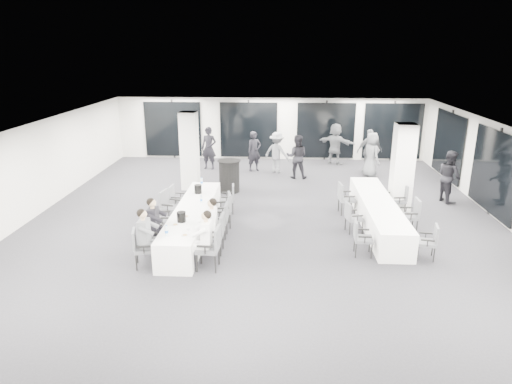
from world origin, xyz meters
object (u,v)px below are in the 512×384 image
(chair_side_left_near, at_px, (360,236))
(standing_guest_f, at_px, (335,141))
(standing_guest_g, at_px, (209,145))
(standing_guest_h, at_px, (450,173))
(chair_main_left_mid, at_px, (160,218))
(standing_guest_a, at_px, (254,149))
(chair_main_left_fourth, at_px, (169,205))
(chair_side_left_mid, at_px, (352,216))
(banquet_table_side, at_px, (378,213))
(chair_main_right_fourth, at_px, (225,208))
(chair_main_right_far, at_px, (229,197))
(standing_guest_b, at_px, (297,154))
(chair_main_right_second, at_px, (217,231))
(ice_bucket_near, at_px, (181,217))
(chair_side_right_mid, at_px, (412,213))
(standing_guest_d, at_px, (370,148))
(chair_main_left_near, at_px, (141,246))
(banquet_table_main, at_px, (192,221))
(chair_side_right_near, at_px, (430,240))
(chair_side_right_far, at_px, (399,198))
(ice_bucket_far, at_px, (198,189))
(cocktail_table, at_px, (229,176))
(chair_main_left_second, at_px, (150,232))
(chair_main_left_far, at_px, (176,197))
(chair_side_left_far, at_px, (345,196))
(chair_main_right_mid, at_px, (221,218))
(standing_guest_e, at_px, (372,152))
(standing_guest_c, at_px, (277,150))
(chair_main_right_near, at_px, (211,245))

(chair_side_left_near, distance_m, standing_guest_f, 9.34)
(standing_guest_g, bearing_deg, standing_guest_h, -12.52)
(chair_main_left_mid, bearing_deg, standing_guest_a, 155.65)
(chair_main_left_fourth, bearing_deg, chair_side_left_mid, 97.92)
(banquet_table_side, distance_m, chair_main_right_fourth, 4.42)
(chair_main_right_far, relative_size, standing_guest_b, 0.46)
(chair_main_right_second, bearing_deg, ice_bucket_near, 81.20)
(banquet_table_side, bearing_deg, chair_side_right_mid, -27.46)
(ice_bucket_near, bearing_deg, standing_guest_d, 52.08)
(chair_main_left_near, relative_size, chair_main_right_fourth, 0.94)
(banquet_table_main, relative_size, chair_main_left_fourth, 5.05)
(chair_main_left_mid, distance_m, chair_side_left_mid, 5.28)
(chair_main_right_fourth, height_order, chair_side_right_near, chair_main_right_fourth)
(chair_side_right_far, distance_m, ice_bucket_far, 6.17)
(cocktail_table, relative_size, chair_main_left_second, 1.19)
(banquet_table_side, height_order, standing_guest_h, standing_guest_h)
(chair_main_left_far, bearing_deg, chair_side_left_far, 97.70)
(chair_main_left_far, xyz_separation_m, chair_main_right_second, (1.67, -2.82, 0.08))
(chair_side_right_far, height_order, standing_guest_d, standing_guest_d)
(chair_main_right_far, bearing_deg, chair_main_right_mid, 174.17)
(chair_side_left_mid, relative_size, standing_guest_h, 0.44)
(banquet_table_main, bearing_deg, standing_guest_d, 48.45)
(banquet_table_main, relative_size, chair_main_right_far, 5.57)
(chair_main_left_fourth, xyz_separation_m, standing_guest_d, (6.87, 6.05, 0.46))
(chair_main_right_fourth, bearing_deg, standing_guest_e, -54.82)
(standing_guest_a, bearing_deg, chair_side_left_mid, -93.38)
(chair_side_right_far, bearing_deg, standing_guest_c, 32.23)
(chair_main_left_far, relative_size, ice_bucket_far, 3.42)
(chair_side_left_mid, xyz_separation_m, standing_guest_d, (1.62, 6.47, 0.53))
(banquet_table_side, bearing_deg, chair_main_right_near, -146.14)
(chair_side_left_mid, height_order, chair_side_left_far, chair_side_left_far)
(banquet_table_side, bearing_deg, chair_main_left_mid, -169.71)
(banquet_table_main, bearing_deg, standing_guest_a, 79.16)
(banquet_table_main, xyz_separation_m, chair_main_right_near, (0.84, -2.07, 0.22))
(chair_main_right_second, bearing_deg, standing_guest_b, -16.35)
(cocktail_table, relative_size, standing_guest_d, 0.56)
(standing_guest_c, distance_m, standing_guest_d, 3.79)
(standing_guest_f, bearing_deg, ice_bucket_far, 87.13)
(chair_main_left_near, bearing_deg, banquet_table_side, 102.02)
(chair_main_left_mid, distance_m, chair_side_right_far, 7.21)
(standing_guest_f, bearing_deg, chair_side_right_far, 133.87)
(cocktail_table, bearing_deg, standing_guest_g, 110.95)
(chair_main_right_second, height_order, chair_side_right_near, chair_main_right_second)
(chair_main_left_mid, bearing_deg, ice_bucket_near, 35.99)
(standing_guest_c, bearing_deg, chair_side_right_far, 154.62)
(chair_main_right_mid, bearing_deg, chair_main_left_mid, 90.52)
(chair_main_left_fourth, relative_size, chair_main_right_second, 0.98)
(chair_main_right_near, distance_m, chair_side_right_mid, 5.81)
(banquet_table_main, distance_m, chair_side_right_mid, 6.10)
(chair_main_left_mid, xyz_separation_m, chair_main_left_far, (0.01, 1.86, -0.04))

